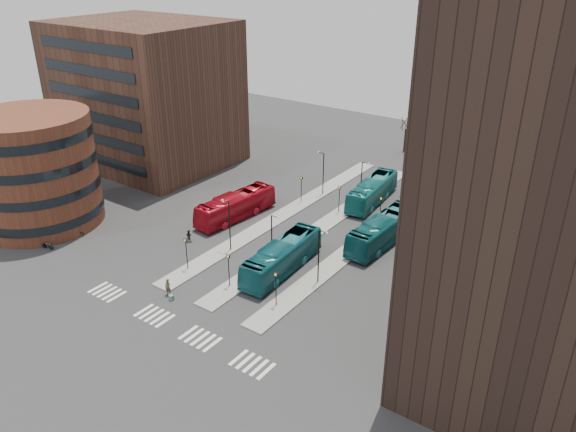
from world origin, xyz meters
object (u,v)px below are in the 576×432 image
Objects in this scene: commuter_c at (260,257)px; bicycle_near at (47,246)px; teal_bus_d at (455,176)px; traveller at (168,287)px; commuter_a at (189,236)px; red_bus at (236,206)px; commuter_b at (246,270)px; teal_bus_c at (383,230)px; suitcase at (171,298)px; bicycle_far at (77,232)px; bicycle_mid at (48,245)px; teal_bus_b at (372,191)px; teal_bus_a at (282,257)px.

bicycle_near is at bearing -18.01° from commuter_c.
commuter_c reaches higher than bicycle_near.
commuter_c is at bearing -103.26° from teal_bus_d.
traveller reaches higher than commuter_a.
commuter_b is (10.24, -10.40, -0.87)m from red_bus.
traveller is at bearing -116.55° from teal_bus_c.
teal_bus_d is (19.34, 26.27, 0.06)m from red_bus.
commuter_b is at bearing 50.55° from traveller.
bicycle_far is at bearing 171.47° from suitcase.
red_bus is 22.87m from bicycle_mid.
bicycle_far is at bearing 19.90° from commuter_a.
red_bus is 23.00m from bicycle_near.
teal_bus_c is (6.58, -9.85, 0.07)m from teal_bus_b.
teal_bus_b is 7.02× the size of bicycle_near.
teal_bus_a is 27.82m from bicycle_mid.
teal_bus_a reaches higher than bicycle_near.
teal_bus_a is at bearing -93.74° from teal_bus_b.
suitcase is 0.31× the size of traveller.
teal_bus_a reaches higher than commuter_c.
teal_bus_d is at bearing 52.86° from teal_bus_b.
teal_bus_a is 13.06m from commuter_a.
teal_bus_c reaches higher than teal_bus_d.
red_bus is at bearing 111.31° from suitcase.
commuter_c is at bearing -90.46° from bicycle_far.
teal_bus_b reaches higher than bicycle_mid.
suitcase is 0.39× the size of bicycle_mid.
commuter_a is at bearing -80.64° from bicycle_far.
teal_bus_a is 6.49× the size of bicycle_far.
bicycle_near is (-12.50, -19.27, -1.24)m from red_bus.
red_bus is at bearing -32.99° from bicycle_near.
bicycle_near is 0.91× the size of bicycle_far.
bicycle_near is (-22.14, -12.04, -0.29)m from commuter_c.
teal_bus_c is at bearing 60.02° from teal_bus_a.
teal_bus_a is 8.43× the size of bicycle_mid.
commuter_b is at bearing -99.41° from teal_bus_b.
commuter_b is 23.22m from bicycle_far.
red_bus is at bearing -53.63° from bicycle_mid.
teal_bus_a is 13.38m from teal_bus_c.
teal_bus_d reaches higher than bicycle_near.
commuter_a is at bearing -86.38° from red_bus.
teal_bus_c reaches higher than bicycle_near.
teal_bus_d is at bearing -34.98° from bicycle_near.
commuter_c is at bearing -124.22° from teal_bus_c.
red_bus is 1.00× the size of teal_bus_b.
bicycle_near is at bearing -157.66° from teal_bus_a.
teal_bus_b reaches higher than commuter_c.
red_bus is at bearing -83.38° from commuter_c.
traveller is 1.12× the size of commuter_b.
commuter_a is at bearing 56.76° from commuter_b.
commuter_a is at bearing -123.75° from teal_bus_b.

